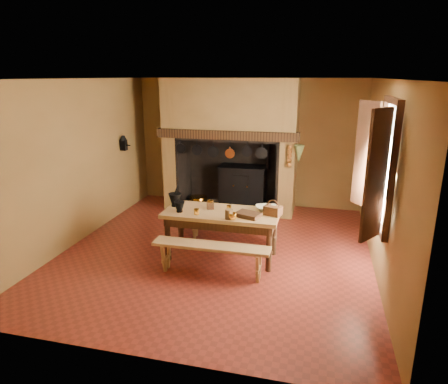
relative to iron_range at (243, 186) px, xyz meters
name	(u,v)px	position (x,y,z in m)	size (l,w,h in m)	color
floor	(217,251)	(0.04, -2.45, -0.48)	(5.50, 5.50, 0.00)	maroon
ceiling	(216,79)	(0.04, -2.45, 2.32)	(5.50, 5.50, 0.00)	silver
back_wall	(248,143)	(0.04, 0.30, 0.92)	(5.00, 0.02, 2.80)	olive
wall_left	(77,162)	(-2.46, -2.45, 0.92)	(0.02, 5.50, 2.80)	olive
wall_right	(383,180)	(2.54, -2.45, 0.92)	(0.02, 5.50, 2.80)	olive
wall_front	(142,234)	(0.04, -5.20, 0.92)	(5.00, 0.02, 2.80)	olive
chimney_breast	(231,126)	(-0.26, -0.14, 1.33)	(2.95, 0.96, 2.80)	olive
iron_range	(243,186)	(0.00, 0.00, 0.00)	(1.12, 0.55, 1.60)	black
hearth_pans	(197,202)	(-1.01, -0.23, -0.39)	(0.51, 0.62, 0.20)	gold
hanging_pans	(223,151)	(-0.30, -0.64, 0.88)	(1.92, 0.29, 0.27)	black
onion_string	(289,156)	(1.04, -0.66, 0.85)	(0.12, 0.10, 0.46)	#93501B
herb_bunch	(299,154)	(1.22, -0.66, 0.90)	(0.20, 0.20, 0.35)	#5C6931
window	(378,164)	(2.39, -2.85, 1.22)	(0.39, 1.75, 1.76)	white
wall_coffee_mill	(124,142)	(-2.38, -0.90, 1.03)	(0.23, 0.16, 0.31)	black
work_table	(222,219)	(0.17, -2.65, 0.18)	(1.81, 0.80, 0.78)	#A7874C
bench_front	(211,252)	(0.17, -3.29, -0.12)	(1.73, 0.30, 0.49)	#A7874C
bench_back	(231,223)	(0.17, -1.97, -0.14)	(1.64, 0.29, 0.46)	#A7874C
mortar_large	(175,199)	(-0.63, -2.58, 0.42)	(0.21, 0.21, 0.37)	black
mortar_small	(179,206)	(-0.46, -2.84, 0.40)	(0.17, 0.17, 0.29)	black
coffee_grinder	(210,205)	(-0.03, -2.56, 0.37)	(0.17, 0.14, 0.18)	#3E1F13
brass_mug_a	(197,212)	(-0.17, -2.88, 0.35)	(0.08, 0.08, 0.09)	gold
brass_mug_b	(229,208)	(0.28, -2.59, 0.34)	(0.08, 0.08, 0.09)	gold
mixing_bowl	(265,208)	(0.83, -2.43, 0.34)	(0.29, 0.29, 0.07)	#B9B58E
stoneware_crock	(229,214)	(0.37, -2.96, 0.38)	(0.12, 0.12, 0.15)	brown
glass_jar	(273,209)	(0.98, -2.55, 0.38)	(0.09, 0.09, 0.15)	beige
wicker_basket	(273,210)	(0.98, -2.62, 0.38)	(0.30, 0.26, 0.24)	#513118
wooden_tray	(248,215)	(0.63, -2.79, 0.33)	(0.36, 0.26, 0.06)	#3E1F13
brass_cup	(233,216)	(0.43, -2.98, 0.35)	(0.13, 0.13, 0.10)	gold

